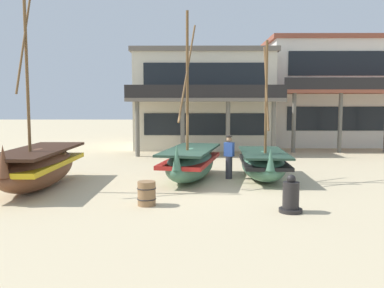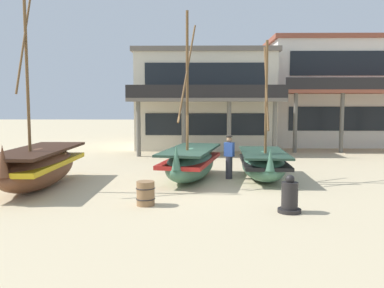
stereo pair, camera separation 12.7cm
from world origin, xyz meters
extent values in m
plane|color=#CCB78E|center=(0.00, 0.00, 0.00)|extent=(120.00, 120.00, 0.00)
ellipsoid|color=#427056|center=(2.76, 1.31, 0.54)|extent=(1.81, 4.15, 1.08)
cube|color=black|center=(2.76, 1.31, 0.68)|extent=(1.82, 3.98, 0.13)
cube|color=#243D2F|center=(2.76, 1.31, 1.04)|extent=(1.85, 4.07, 0.08)
cone|color=#427056|center=(2.67, -0.64, 1.03)|extent=(0.34, 0.34, 0.76)
cylinder|color=brown|center=(2.73, 0.81, 2.98)|extent=(0.10, 0.10, 4.45)
cylinder|color=brown|center=(2.73, 0.81, 3.52)|extent=(0.15, 1.67, 3.13)
cube|color=brown|center=(2.77, 1.62, 0.92)|extent=(1.55, 0.23, 0.06)
ellipsoid|color=brown|center=(-5.32, -0.38, 0.68)|extent=(1.78, 5.31, 1.36)
cube|color=gold|center=(-5.32, -0.38, 0.85)|extent=(1.79, 5.10, 0.16)
cube|color=#351E13|center=(-5.32, -0.38, 1.31)|extent=(1.83, 5.20, 0.10)
cone|color=brown|center=(-5.34, -2.92, 1.29)|extent=(0.35, 0.35, 0.95)
cylinder|color=brown|center=(-5.32, -1.04, 3.90)|extent=(0.10, 0.10, 5.90)
cylinder|color=brown|center=(-5.32, -1.04, 5.24)|extent=(0.08, 1.76, 4.08)
cube|color=brown|center=(-5.31, 0.02, 1.16)|extent=(1.65, 0.17, 0.06)
ellipsoid|color=#427056|center=(-0.05, 1.14, 0.61)|extent=(2.47, 4.74, 1.22)
cube|color=red|center=(-0.05, 1.14, 0.76)|extent=(2.45, 4.56, 0.15)
cube|color=#243D2F|center=(-0.05, 1.14, 1.17)|extent=(2.49, 4.66, 0.09)
cone|color=#427056|center=(-0.49, -0.98, 1.16)|extent=(0.38, 0.38, 0.85)
cylinder|color=brown|center=(-0.17, 0.59, 3.54)|extent=(0.10, 0.10, 5.37)
cylinder|color=brown|center=(-0.17, 0.59, 4.11)|extent=(0.63, 2.73, 3.69)
cube|color=brown|center=(0.01, 1.48, 1.03)|extent=(1.51, 0.46, 0.06)
cylinder|color=#33333D|center=(1.44, 1.42, 0.44)|extent=(0.26, 0.26, 0.88)
cube|color=#2D4C99|center=(1.44, 1.42, 1.15)|extent=(0.42, 0.36, 0.54)
sphere|color=#A87A56|center=(1.44, 1.42, 1.54)|extent=(0.22, 0.22, 0.22)
cylinder|color=#2D2823|center=(1.44, 1.42, 1.66)|extent=(0.24, 0.24, 0.05)
cylinder|color=black|center=(2.70, -3.54, 0.05)|extent=(0.63, 0.63, 0.10)
cylinder|color=black|center=(2.70, -3.54, 0.46)|extent=(0.44, 0.44, 0.73)
sphere|color=black|center=(2.70, -3.54, 0.91)|extent=(0.24, 0.24, 0.24)
cylinder|color=olive|center=(-1.28, -2.83, 0.35)|extent=(0.52, 0.52, 0.70)
torus|color=black|center=(-1.28, -2.83, 0.50)|extent=(0.56, 0.56, 0.03)
torus|color=black|center=(-1.28, -2.83, 0.20)|extent=(0.56, 0.56, 0.03)
cube|color=beige|center=(0.68, 13.67, 3.02)|extent=(8.73, 6.30, 6.05)
cube|color=#70665B|center=(0.68, 13.67, 6.20)|extent=(9.08, 6.55, 0.30)
cube|color=black|center=(0.68, 10.49, 1.66)|extent=(7.33, 0.06, 1.33)
cube|color=black|center=(0.68, 10.49, 4.69)|extent=(7.33, 0.06, 1.33)
cube|color=#70665B|center=(0.68, 9.10, 3.12)|extent=(8.73, 2.85, 0.20)
cylinder|color=#666056|center=(-3.06, 8.10, 1.51)|extent=(0.24, 0.24, 3.02)
cylinder|color=#666056|center=(-0.57, 8.10, 1.51)|extent=(0.24, 0.24, 3.02)
cylinder|color=#666056|center=(1.92, 8.10, 1.51)|extent=(0.24, 0.24, 3.02)
cylinder|color=#666056|center=(4.42, 8.10, 1.51)|extent=(0.24, 0.24, 3.02)
cube|color=black|center=(0.68, 7.73, 3.57)|extent=(8.73, 0.08, 0.70)
cube|color=silver|center=(10.13, 15.32, 3.53)|extent=(9.62, 6.07, 7.07)
cube|color=brown|center=(10.13, 15.32, 7.22)|extent=(10.01, 6.31, 0.30)
cube|color=black|center=(10.13, 12.26, 1.94)|extent=(8.08, 0.06, 1.55)
cube|color=black|center=(10.13, 12.26, 5.48)|extent=(8.08, 0.06, 1.55)
cube|color=brown|center=(10.13, 10.98, 3.63)|extent=(9.62, 2.62, 0.20)
cylinder|color=#666056|center=(6.00, 10.06, 1.77)|extent=(0.24, 0.24, 3.53)
cylinder|color=#666056|center=(8.75, 10.06, 1.77)|extent=(0.24, 0.24, 3.53)
cube|color=black|center=(10.13, 9.72, 4.08)|extent=(9.62, 0.08, 0.70)
camera|label=1|loc=(0.11, -14.40, 2.93)|focal=38.37mm
camera|label=2|loc=(0.24, -14.39, 2.93)|focal=38.37mm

